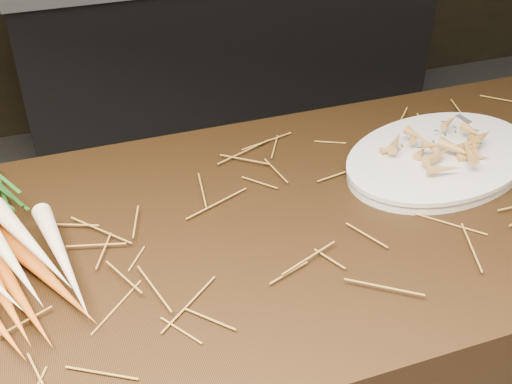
% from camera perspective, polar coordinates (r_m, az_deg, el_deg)
% --- Properties ---
extents(main_counter, '(2.40, 0.70, 0.90)m').
position_cam_1_polar(main_counter, '(1.46, 8.73, -15.18)').
color(main_counter, black).
rests_on(main_counter, ground).
extents(back_counter, '(1.82, 0.62, 0.84)m').
position_cam_1_polar(back_counter, '(3.03, -2.79, 12.37)').
color(back_counter, black).
rests_on(back_counter, ground).
extents(straw_bedding, '(1.40, 0.60, 0.02)m').
position_cam_1_polar(straw_bedding, '(1.15, 10.68, -0.16)').
color(straw_bedding, olive).
rests_on(straw_bedding, main_counter).
extents(serving_platter, '(0.47, 0.38, 0.02)m').
position_cam_1_polar(serving_platter, '(1.28, 15.97, 2.78)').
color(serving_platter, white).
rests_on(serving_platter, main_counter).
extents(roasted_veg_heap, '(0.23, 0.20, 0.05)m').
position_cam_1_polar(roasted_veg_heap, '(1.26, 16.21, 4.08)').
color(roasted_veg_heap, '#AD7B36').
rests_on(roasted_veg_heap, serving_platter).
extents(serving_fork, '(0.03, 0.16, 0.00)m').
position_cam_1_polar(serving_fork, '(1.37, 20.49, 4.76)').
color(serving_fork, silver).
rests_on(serving_fork, serving_platter).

